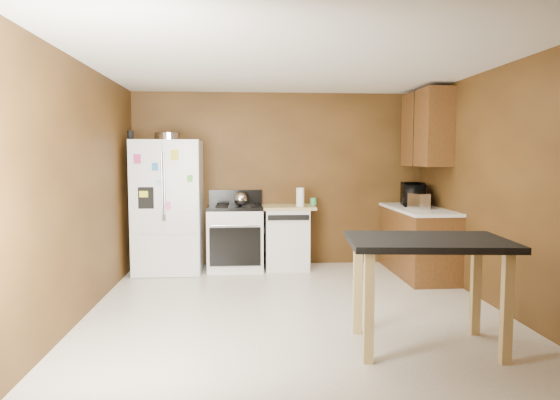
{
  "coord_description": "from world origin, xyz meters",
  "views": [
    {
      "loc": [
        -0.52,
        -5.01,
        1.57
      ],
      "look_at": [
        -0.09,
        0.85,
        1.07
      ],
      "focal_mm": 32.0,
      "sensor_mm": 36.0,
      "label": 1
    }
  ],
  "objects": [
    {
      "name": "green_canister",
      "position": [
        0.47,
        2.02,
        0.94
      ],
      "size": [
        0.1,
        0.1,
        0.1
      ],
      "primitive_type": "cylinder",
      "rotation": [
        0.0,
        0.0,
        0.04
      ],
      "color": "#3C9D5B",
      "rests_on": "dishwasher"
    },
    {
      "name": "wall_back",
      "position": [
        0.0,
        2.25,
        1.25
      ],
      "size": [
        4.2,
        0.0,
        4.2
      ],
      "primitive_type": "plane",
      "rotation": [
        1.57,
        0.0,
        0.0
      ],
      "color": "brown",
      "rests_on": "ground"
    },
    {
      "name": "island",
      "position": [
        0.97,
        -1.09,
        0.77
      ],
      "size": [
        1.35,
        0.97,
        0.91
      ],
      "color": "black",
      "rests_on": "ground"
    },
    {
      "name": "refrigerator",
      "position": [
        -1.55,
        1.86,
        0.9
      ],
      "size": [
        0.9,
        0.8,
        1.8
      ],
      "color": "white",
      "rests_on": "ground"
    },
    {
      "name": "wall_right",
      "position": [
        2.1,
        0.0,
        1.25
      ],
      "size": [
        0.0,
        4.5,
        4.5
      ],
      "primitive_type": "plane",
      "rotation": [
        1.57,
        0.0,
        -1.57
      ],
      "color": "brown",
      "rests_on": "ground"
    },
    {
      "name": "right_cabinets",
      "position": [
        1.84,
        1.48,
        0.91
      ],
      "size": [
        0.63,
        1.58,
        2.45
      ],
      "color": "brown",
      "rests_on": "ground"
    },
    {
      "name": "wall_front",
      "position": [
        0.0,
        -2.25,
        1.25
      ],
      "size": [
        4.2,
        0.0,
        4.2
      ],
      "primitive_type": "plane",
      "rotation": [
        -1.57,
        0.0,
        0.0
      ],
      "color": "brown",
      "rests_on": "ground"
    },
    {
      "name": "microwave",
      "position": [
        1.83,
        1.76,
        1.04
      ],
      "size": [
        0.44,
        0.58,
        0.29
      ],
      "primitive_type": "imported",
      "rotation": [
        0.0,
        0.0,
        1.38
      ],
      "color": "black",
      "rests_on": "right_cabinets"
    },
    {
      "name": "kettle",
      "position": [
        -0.57,
        1.88,
        0.99
      ],
      "size": [
        0.19,
        0.19,
        0.19
      ],
      "primitive_type": "sphere",
      "color": "silver",
      "rests_on": "gas_range"
    },
    {
      "name": "wall_left",
      "position": [
        -2.1,
        0.0,
        1.25
      ],
      "size": [
        0.0,
        4.5,
        4.5
      ],
      "primitive_type": "plane",
      "rotation": [
        1.57,
        0.0,
        1.57
      ],
      "color": "brown",
      "rests_on": "ground"
    },
    {
      "name": "toaster",
      "position": [
        1.76,
        1.32,
        1.0
      ],
      "size": [
        0.23,
        0.31,
        0.2
      ],
      "primitive_type": "cube",
      "rotation": [
        0.0,
        0.0,
        0.26
      ],
      "color": "silver",
      "rests_on": "right_cabinets"
    },
    {
      "name": "ceiling",
      "position": [
        0.0,
        0.0,
        2.5
      ],
      "size": [
        4.5,
        4.5,
        0.0
      ],
      "primitive_type": "plane",
      "rotation": [
        3.14,
        0.0,
        0.0
      ],
      "color": "white",
      "rests_on": "ground"
    },
    {
      "name": "paper_towel",
      "position": [
        0.26,
        1.83,
        1.02
      ],
      "size": [
        0.14,
        0.14,
        0.26
      ],
      "primitive_type": "cylinder",
      "rotation": [
        0.0,
        0.0,
        -0.27
      ],
      "color": "white",
      "rests_on": "dishwasher"
    },
    {
      "name": "roasting_pan",
      "position": [
        -1.52,
        1.86,
        1.85
      ],
      "size": [
        0.39,
        0.39,
        0.1
      ],
      "primitive_type": "cylinder",
      "color": "silver",
      "rests_on": "refrigerator"
    },
    {
      "name": "floor",
      "position": [
        0.0,
        0.0,
        0.0
      ],
      "size": [
        4.5,
        4.5,
        0.0
      ],
      "primitive_type": "plane",
      "color": "silver",
      "rests_on": "ground"
    },
    {
      "name": "gas_range",
      "position": [
        -0.64,
        1.92,
        0.46
      ],
      "size": [
        0.76,
        0.68,
        1.1
      ],
      "color": "white",
      "rests_on": "ground"
    },
    {
      "name": "pen_cup",
      "position": [
        -2.0,
        1.73,
        1.86
      ],
      "size": [
        0.08,
        0.08,
        0.12
      ],
      "primitive_type": "cylinder",
      "color": "black",
      "rests_on": "refrigerator"
    },
    {
      "name": "dishwasher",
      "position": [
        0.08,
        1.95,
        0.45
      ],
      "size": [
        0.78,
        0.63,
        0.89
      ],
      "color": "white",
      "rests_on": "ground"
    }
  ]
}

